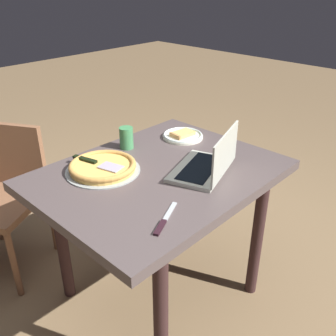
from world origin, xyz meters
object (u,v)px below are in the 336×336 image
(pizza_tray, at_px, (103,167))
(chair_near, at_px, (3,189))
(drink_cup, at_px, (126,138))
(pizza_plate, at_px, (183,135))
(dining_table, at_px, (159,188))
(laptop, at_px, (208,164))
(table_knife, at_px, (164,221))

(pizza_tray, bearing_deg, chair_near, 108.25)
(drink_cup, relative_size, chair_near, 0.14)
(pizza_plate, bearing_deg, dining_table, -153.97)
(laptop, height_order, pizza_plate, laptop)
(drink_cup, bearing_deg, dining_table, -102.00)
(pizza_plate, distance_m, pizza_tray, 0.55)
(pizza_plate, height_order, chair_near, chair_near)
(laptop, distance_m, drink_cup, 0.48)
(drink_cup, bearing_deg, laptop, -81.27)
(table_knife, xyz_separation_m, chair_near, (-0.13, 1.15, -0.28))
(laptop, xyz_separation_m, pizza_tray, (-0.32, 0.36, -0.02))
(chair_near, bearing_deg, pizza_tray, -71.75)
(dining_table, xyz_separation_m, pizza_plate, (0.37, 0.18, 0.11))
(pizza_plate, xyz_separation_m, drink_cup, (-0.30, 0.12, 0.04))
(pizza_plate, distance_m, table_knife, 0.80)
(pizza_tray, distance_m, chair_near, 0.76)
(dining_table, xyz_separation_m, laptop, (0.14, -0.18, 0.14))
(dining_table, relative_size, pizza_plate, 4.94)
(laptop, bearing_deg, chair_near, 117.70)
(laptop, relative_size, drink_cup, 3.47)
(dining_table, relative_size, table_knife, 5.23)
(laptop, height_order, drink_cup, laptop)
(laptop, bearing_deg, pizza_tray, 131.57)
(table_knife, bearing_deg, pizza_plate, 36.60)
(pizza_tray, xyz_separation_m, chair_near, (-0.22, 0.67, -0.30))
(drink_cup, bearing_deg, chair_near, 130.21)
(pizza_tray, bearing_deg, dining_table, -45.26)
(pizza_tray, bearing_deg, table_knife, -100.96)
(laptop, bearing_deg, drink_cup, 98.73)
(laptop, xyz_separation_m, table_knife, (-0.41, -0.12, -0.04))
(dining_table, relative_size, drink_cup, 9.73)
(laptop, bearing_deg, table_knife, -163.58)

